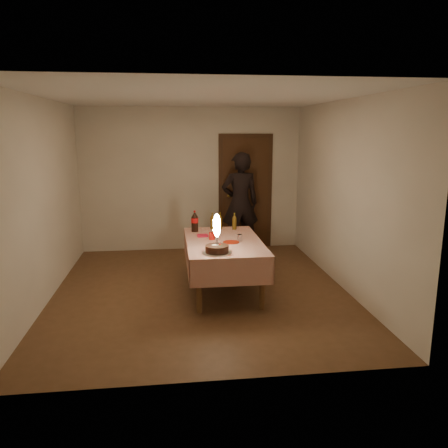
{
  "coord_description": "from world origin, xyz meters",
  "views": [
    {
      "loc": [
        -0.39,
        -5.74,
        2.18
      ],
      "look_at": [
        0.32,
        -0.05,
        0.95
      ],
      "focal_mm": 35.0,
      "sensor_mm": 36.0,
      "label": 1
    }
  ],
  "objects_px": {
    "dining_table": "(224,247)",
    "amber_bottle_right": "(234,222)",
    "red_cup": "(212,236)",
    "cola_bottle": "(195,221)",
    "clear_cup": "(240,238)",
    "photographer": "(240,203)",
    "amber_bottle_left": "(212,222)",
    "birthday_cake": "(217,244)",
    "red_plate": "(231,242)",
    "amber_bottle_mid": "(220,221)"
  },
  "relations": [
    {
      "from": "red_cup",
      "to": "clear_cup",
      "type": "relative_size",
      "value": 1.11
    },
    {
      "from": "red_cup",
      "to": "amber_bottle_right",
      "type": "xyz_separation_m",
      "value": [
        0.4,
        0.58,
        0.07
      ]
    },
    {
      "from": "birthday_cake",
      "to": "photographer",
      "type": "distance_m",
      "value": 2.54
    },
    {
      "from": "red_plate",
      "to": "photographer",
      "type": "height_order",
      "value": "photographer"
    },
    {
      "from": "birthday_cake",
      "to": "clear_cup",
      "type": "xyz_separation_m",
      "value": [
        0.37,
        0.55,
        -0.07
      ]
    },
    {
      "from": "red_plate",
      "to": "red_cup",
      "type": "height_order",
      "value": "red_cup"
    },
    {
      "from": "birthday_cake",
      "to": "amber_bottle_left",
      "type": "distance_m",
      "value": 1.31
    },
    {
      "from": "clear_cup",
      "to": "cola_bottle",
      "type": "bearing_deg",
      "value": 131.91
    },
    {
      "from": "cola_bottle",
      "to": "amber_bottle_right",
      "type": "height_order",
      "value": "cola_bottle"
    },
    {
      "from": "red_cup",
      "to": "cola_bottle",
      "type": "height_order",
      "value": "cola_bottle"
    },
    {
      "from": "birthday_cake",
      "to": "clear_cup",
      "type": "bearing_deg",
      "value": 55.87
    },
    {
      "from": "cola_bottle",
      "to": "clear_cup",
      "type": "bearing_deg",
      "value": -48.09
    },
    {
      "from": "amber_bottle_left",
      "to": "photographer",
      "type": "distance_m",
      "value": 1.29
    },
    {
      "from": "birthday_cake",
      "to": "clear_cup",
      "type": "relative_size",
      "value": 5.41
    },
    {
      "from": "cola_bottle",
      "to": "amber_bottle_mid",
      "type": "relative_size",
      "value": 1.25
    },
    {
      "from": "dining_table",
      "to": "cola_bottle",
      "type": "bearing_deg",
      "value": 121.45
    },
    {
      "from": "amber_bottle_left",
      "to": "red_plate",
      "type": "bearing_deg",
      "value": -78.48
    },
    {
      "from": "clear_cup",
      "to": "amber_bottle_mid",
      "type": "xyz_separation_m",
      "value": [
        -0.18,
        0.77,
        0.07
      ]
    },
    {
      "from": "birthday_cake",
      "to": "red_cup",
      "type": "relative_size",
      "value": 4.87
    },
    {
      "from": "clear_cup",
      "to": "photographer",
      "type": "height_order",
      "value": "photographer"
    },
    {
      "from": "amber_bottle_right",
      "to": "clear_cup",
      "type": "bearing_deg",
      "value": -92.46
    },
    {
      "from": "amber_bottle_left",
      "to": "amber_bottle_right",
      "type": "height_order",
      "value": "same"
    },
    {
      "from": "red_plate",
      "to": "clear_cup",
      "type": "distance_m",
      "value": 0.15
    },
    {
      "from": "clear_cup",
      "to": "amber_bottle_right",
      "type": "relative_size",
      "value": 0.35
    },
    {
      "from": "cola_bottle",
      "to": "amber_bottle_left",
      "type": "height_order",
      "value": "cola_bottle"
    },
    {
      "from": "amber_bottle_right",
      "to": "photographer",
      "type": "height_order",
      "value": "photographer"
    },
    {
      "from": "cola_bottle",
      "to": "amber_bottle_right",
      "type": "relative_size",
      "value": 1.25
    },
    {
      "from": "amber_bottle_right",
      "to": "red_cup",
      "type": "bearing_deg",
      "value": -124.39
    },
    {
      "from": "amber_bottle_left",
      "to": "photographer",
      "type": "relative_size",
      "value": 0.14
    },
    {
      "from": "red_plate",
      "to": "clear_cup",
      "type": "relative_size",
      "value": 2.44
    },
    {
      "from": "dining_table",
      "to": "amber_bottle_mid",
      "type": "relative_size",
      "value": 6.75
    },
    {
      "from": "red_plate",
      "to": "amber_bottle_mid",
      "type": "height_order",
      "value": "amber_bottle_mid"
    },
    {
      "from": "red_plate",
      "to": "amber_bottle_right",
      "type": "relative_size",
      "value": 0.86
    },
    {
      "from": "red_plate",
      "to": "amber_bottle_right",
      "type": "height_order",
      "value": "amber_bottle_right"
    },
    {
      "from": "red_cup",
      "to": "amber_bottle_right",
      "type": "height_order",
      "value": "amber_bottle_right"
    },
    {
      "from": "clear_cup",
      "to": "photographer",
      "type": "distance_m",
      "value": 1.93
    },
    {
      "from": "dining_table",
      "to": "amber_bottle_right",
      "type": "height_order",
      "value": "amber_bottle_right"
    },
    {
      "from": "amber_bottle_right",
      "to": "photographer",
      "type": "distance_m",
      "value": 1.23
    },
    {
      "from": "red_cup",
      "to": "amber_bottle_right",
      "type": "bearing_deg",
      "value": 55.61
    },
    {
      "from": "dining_table",
      "to": "birthday_cake",
      "type": "xyz_separation_m",
      "value": [
        -0.15,
        -0.6,
        0.21
      ]
    },
    {
      "from": "amber_bottle_left",
      "to": "photographer",
      "type": "xyz_separation_m",
      "value": [
        0.61,
        1.14,
        0.08
      ]
    },
    {
      "from": "birthday_cake",
      "to": "amber_bottle_mid",
      "type": "xyz_separation_m",
      "value": [
        0.19,
        1.32,
        0.0
      ]
    },
    {
      "from": "cola_bottle",
      "to": "amber_bottle_right",
      "type": "xyz_separation_m",
      "value": [
        0.6,
        0.07,
        -0.03
      ]
    },
    {
      "from": "photographer",
      "to": "clear_cup",
      "type": "bearing_deg",
      "value": -99.21
    },
    {
      "from": "cola_bottle",
      "to": "amber_bottle_right",
      "type": "bearing_deg",
      "value": 6.26
    },
    {
      "from": "amber_bottle_right",
      "to": "photographer",
      "type": "relative_size",
      "value": 0.14
    },
    {
      "from": "dining_table",
      "to": "clear_cup",
      "type": "height_order",
      "value": "clear_cup"
    },
    {
      "from": "cola_bottle",
      "to": "photographer",
      "type": "distance_m",
      "value": 1.54
    },
    {
      "from": "clear_cup",
      "to": "amber_bottle_left",
      "type": "relative_size",
      "value": 0.35
    },
    {
      "from": "cola_bottle",
      "to": "amber_bottle_mid",
      "type": "bearing_deg",
      "value": 19.0
    }
  ]
}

